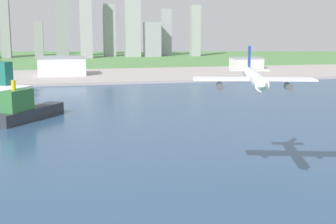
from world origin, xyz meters
The scene contains 9 objects.
ground_plane centered at (0.00, 300.00, 0.00)m, with size 2400.00×2400.00×0.00m, color #56874B.
water_bay centered at (0.00, 240.00, 0.07)m, with size 840.00×360.00×0.15m, color #2D4C70.
industrial_pier centered at (0.00, 490.00, 1.25)m, with size 840.00×140.00×2.50m, color #A99E9A.
airplane_landing centered at (9.30, 125.51, 37.12)m, with size 40.35×43.88×13.43m.
ferry_boat centered at (-95.88, 367.51, 9.63)m, with size 40.68×32.39×32.80m.
container_barge centered at (-72.33, 260.29, 6.92)m, with size 37.74×47.23×24.32m.
warehouse_main centered at (-52.09, 494.33, 12.13)m, with size 49.09×36.33×19.21m.
warehouse_annex centered at (167.04, 529.29, 9.02)m, with size 35.70×27.23×13.01m.
distant_skyline centered at (1.18, 819.46, 53.22)m, with size 374.20×64.99×159.11m.
Camera 1 is at (-50.63, -17.74, 53.88)m, focal length 51.03 mm.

